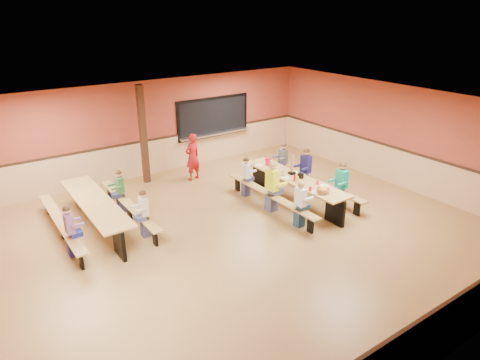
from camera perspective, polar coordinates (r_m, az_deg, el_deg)
ground at (r=10.18m, az=-1.28°, el=-7.70°), size 12.00×12.00×0.00m
room_envelope at (r=9.85m, az=-1.32°, el=-4.21°), size 12.04×10.04×3.02m
kitchen_pass_through at (r=14.85m, az=-3.56°, el=8.14°), size 2.78×0.28×1.38m
structural_post at (r=13.16m, az=-12.78°, el=5.85°), size 0.18×0.18×3.00m
cafeteria_table_main at (r=11.84m, az=7.22°, el=-0.61°), size 1.91×3.70×0.74m
cafeteria_table_second at (r=10.92m, az=-18.69°, el=-3.67°), size 1.91×3.70×0.74m
seated_child_white_left at (r=10.53m, az=8.01°, el=-3.24°), size 0.36×0.29×1.18m
seated_adult_yellow at (r=11.24m, az=4.28°, el=-0.88°), size 0.44×0.36×1.36m
seated_child_grey_left at (r=12.15m, az=0.80°, el=0.40°), size 0.33×0.27×1.14m
seated_child_teal_right at (r=11.73m, az=13.33°, el=-0.69°), size 0.40×0.33×1.27m
seated_child_navy_right at (r=12.62m, az=8.73°, el=1.33°), size 0.40×0.33×1.28m
seated_child_char_right at (r=13.34m, az=5.74°, el=2.41°), size 0.35×0.29×1.18m
seated_child_purple_sec at (r=9.92m, az=-21.69°, el=-6.38°), size 0.35×0.29×1.18m
seated_child_green_sec at (r=11.60m, az=-15.66°, el=-1.51°), size 0.34×0.28×1.15m
seated_child_tan_sec at (r=10.24m, az=-12.63°, el=-4.44°), size 0.34×0.28×1.15m
standing_woman at (r=13.34m, az=-6.36°, el=3.09°), size 0.61×0.48×1.49m
punch_pitcher at (r=12.58m, az=3.74°, el=2.50°), size 0.16×0.16×0.22m
chip_bowl at (r=10.84m, az=10.99°, el=-1.37°), size 0.32×0.32×0.15m
napkin_dispenser at (r=11.71m, az=8.09°, el=0.57°), size 0.10×0.14×0.13m
condiment_mustard at (r=11.39m, az=7.70°, el=0.08°), size 0.06×0.06×0.17m
condiment_ketchup at (r=11.48m, az=7.29°, el=0.26°), size 0.06×0.06×0.17m
table_paddle at (r=11.94m, az=6.95°, el=1.42°), size 0.16×0.16×0.56m
place_settings at (r=11.74m, az=7.28°, el=0.61°), size 0.65×3.30×0.11m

